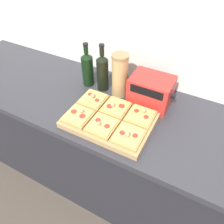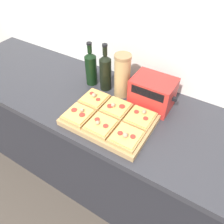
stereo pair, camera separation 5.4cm
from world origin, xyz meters
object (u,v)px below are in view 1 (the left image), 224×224
object	(u,v)px
grain_jar_tall	(120,75)
cutting_board	(109,120)
toaster_oven	(151,91)
wine_bottle	(103,72)
olive_oil_bottle	(88,68)

from	to	relation	value
grain_jar_tall	cutting_board	bearing A→B (deg)	-75.49
cutting_board	grain_jar_tall	distance (m)	0.29
grain_jar_tall	toaster_oven	bearing A→B (deg)	-0.24
wine_bottle	olive_oil_bottle	bearing A→B (deg)	180.00
cutting_board	toaster_oven	bearing A→B (deg)	61.92
olive_oil_bottle	toaster_oven	xyz separation A→B (m)	(0.43, -0.00, -0.03)
wine_bottle	grain_jar_tall	bearing A→B (deg)	0.00
grain_jar_tall	toaster_oven	distance (m)	0.21
wine_bottle	grain_jar_tall	xyz separation A→B (m)	(0.12, 0.00, 0.01)
cutting_board	toaster_oven	xyz separation A→B (m)	(0.14, 0.25, 0.08)
wine_bottle	toaster_oven	distance (m)	0.32
cutting_board	olive_oil_bottle	distance (m)	0.40
cutting_board	wine_bottle	size ratio (longest dim) A/B	1.52
toaster_oven	wine_bottle	bearing A→B (deg)	179.85
cutting_board	grain_jar_tall	xyz separation A→B (m)	(-0.07, 0.26, 0.12)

